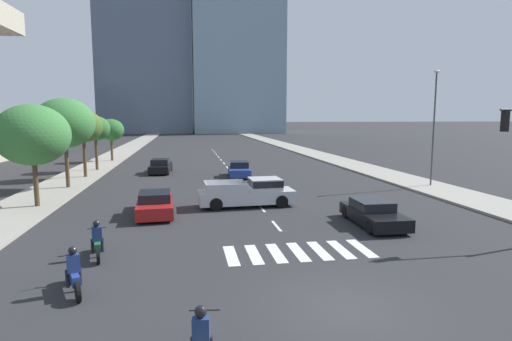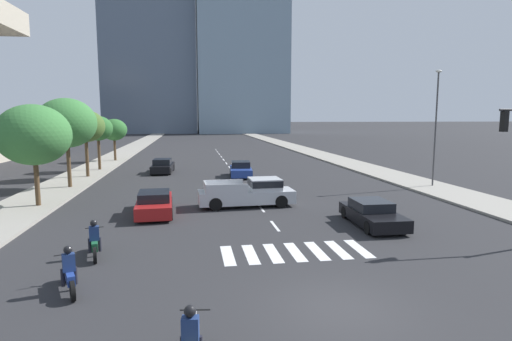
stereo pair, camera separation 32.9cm
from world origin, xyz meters
name	(u,v)px [view 1 (the left image)]	position (x,y,z in m)	size (l,w,h in m)	color
ground_plane	(346,309)	(0.00, 0.00, 0.00)	(800.00, 800.00, 0.00)	#28282B
sidewalk_east	(362,168)	(13.87, 30.00, 0.07)	(4.00, 260.00, 0.15)	gray
sidewalk_west	(83,174)	(-13.87, 30.00, 0.07)	(4.00, 260.00, 0.15)	gray
crosswalk_near	(298,252)	(0.00, 5.02, 0.00)	(5.85, 2.37, 0.01)	silver
lane_divider_center	(227,167)	(0.00, 33.02, 0.00)	(0.14, 50.00, 0.01)	silver
motorcycle_trailing	(74,274)	(-7.84, 2.47, 0.58)	(1.05, 2.09, 1.49)	black
motorcycle_third	(97,243)	(-7.78, 5.68, 0.58)	(0.78, 2.12, 1.49)	black
pickup_truck	(251,193)	(-0.50, 13.79, 0.81)	(5.80, 2.15, 1.67)	#B7BABF
sedan_blue_0	(239,170)	(0.36, 26.14, 0.62)	(2.18, 4.43, 1.36)	navy
sedan_black_1	(161,166)	(-6.75, 29.87, 0.62)	(2.08, 4.75, 1.36)	black
sedan_red_2	(155,204)	(-6.09, 12.53, 0.60)	(2.11, 4.83, 1.30)	maroon
sedan_black_3	(373,213)	(4.84, 8.48, 0.57)	(2.02, 4.62, 1.22)	black
street_lamp_east	(434,120)	(14.17, 18.13, 5.09)	(0.50, 0.24, 8.66)	#3F3F42
street_tree_nearest	(33,135)	(-13.07, 15.29, 4.32)	(4.17, 4.17, 5.95)	#4C3823
street_tree_second	(64,123)	(-13.07, 21.88, 4.90)	(4.29, 4.29, 6.59)	#4C3823
street_tree_third	(83,126)	(-13.07, 27.40, 4.54)	(3.28, 3.28, 5.81)	#4C3823
street_tree_fourth	(95,129)	(-13.07, 32.30, 4.21)	(2.85, 2.85, 5.30)	#4C3823
street_tree_fifth	(111,130)	(-13.07, 41.02, 3.80)	(3.03, 3.03, 4.96)	#4C3823
office_tower_center_skyline	(235,6)	(12.94, 131.66, 41.80)	(28.74, 28.72, 84.65)	#7A93A8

